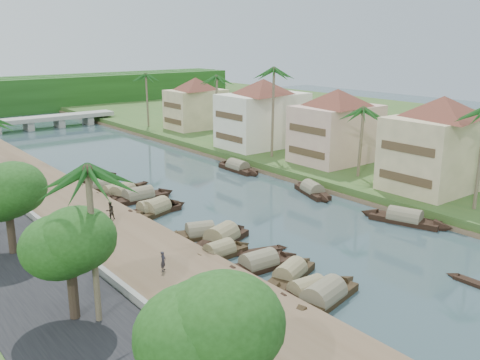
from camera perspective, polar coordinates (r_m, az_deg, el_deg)
ground at (r=51.06m, az=6.56°, el=-5.18°), size 220.00×220.00×0.00m
left_bank at (r=59.32m, az=-18.82°, el=-2.60°), size 10.00×180.00×0.80m
right_bank at (r=77.39m, az=6.26°, el=2.32°), size 16.00×180.00×1.20m
retaining_wall at (r=57.92m, az=-22.80°, el=-2.42°), size 0.40×180.00×1.10m
far_right_fill at (r=106.18m, az=20.80°, el=4.89°), size 60.00×220.00×1.15m
treeline at (r=138.77m, az=-23.99°, el=8.19°), size 120.00×14.00×8.00m
bridge at (r=112.30m, az=-20.21°, el=6.05°), size 28.00×4.00×2.40m
building_near at (r=62.76m, az=20.56°, el=3.83°), size 14.85×14.85×10.20m
building_mid at (r=72.99m, az=10.25°, el=5.82°), size 14.11×14.11×9.70m
building_far at (r=82.17m, az=2.46°, el=7.24°), size 15.59×15.59×10.20m
building_distant at (r=98.72m, az=-4.72°, el=8.23°), size 12.62×12.62×9.20m
sampan_0 at (r=37.64m, az=8.91°, el=-12.28°), size 9.15×3.76×2.34m
sampan_1 at (r=38.22m, az=7.19°, el=-11.77°), size 6.98×2.16×2.07m
sampan_2 at (r=40.63m, az=5.37°, el=-10.01°), size 7.66×4.18×2.04m
sampan_3 at (r=42.17m, az=2.02°, el=-8.97°), size 8.06×2.20×2.16m
sampan_4 at (r=44.33m, az=-2.21°, el=-7.74°), size 6.92×1.94×1.98m
sampan_5 at (r=47.25m, az=-1.95°, el=-6.24°), size 8.10×4.54×2.49m
sampan_6 at (r=48.54m, az=-4.28°, el=-5.69°), size 7.24×3.88×2.14m
sampan_7 at (r=55.56m, az=-9.31°, el=-3.13°), size 8.28×2.07×2.19m
sampan_8 at (r=55.46m, az=-8.95°, el=-3.14°), size 7.91×4.19×2.37m
sampan_9 at (r=60.04m, az=-10.77°, el=-1.81°), size 9.18×2.09×2.30m
sampan_10 at (r=62.32m, az=-13.09°, el=-1.32°), size 7.27×1.85×2.03m
sampan_11 at (r=61.73m, az=-12.36°, el=-1.43°), size 7.80×5.01×2.25m
sampan_12 at (r=65.08m, az=-14.06°, el=-0.69°), size 8.46×5.43×2.09m
sampan_13 at (r=69.14m, az=-15.60°, el=0.14°), size 8.22×3.19×2.21m
sampan_14 at (r=54.50m, az=17.16°, el=-3.99°), size 4.43×9.34×2.24m
sampan_15 at (r=61.95m, az=7.73°, el=-1.15°), size 4.21×8.25×2.19m
sampan_16 at (r=72.13m, az=-0.23°, el=1.31°), size 2.06×9.17×2.22m
canoe_1 at (r=45.36m, az=2.17°, el=-7.62°), size 5.13×2.33×0.83m
canoe_2 at (r=65.72m, az=-11.26°, el=-0.65°), size 4.76×1.68×0.69m
palm_1 at (r=64.80m, az=12.90°, el=7.22°), size 3.20×3.20×9.67m
palm_2 at (r=73.85m, az=3.56°, el=11.48°), size 3.20×3.20×13.66m
palm_3 at (r=86.56m, az=-2.79°, el=10.80°), size 3.20×3.20×11.73m
palm_4 at (r=30.39m, az=-15.92°, el=0.79°), size 3.20×3.20×10.76m
palm_7 at (r=101.46m, az=-9.97°, el=10.89°), size 3.20×3.20×11.12m
tree_0 at (r=20.43m, az=-3.28°, el=-15.83°), size 4.61×4.61×7.73m
tree_1 at (r=32.38m, az=-17.80°, el=-6.51°), size 4.56×4.56×6.64m
tree_2 at (r=43.82m, az=-23.65°, el=-1.23°), size 4.96×4.96×6.96m
tree_6 at (r=87.98m, az=3.52°, el=7.59°), size 4.63×4.63×6.94m
person_near at (r=40.30m, az=-8.20°, el=-8.55°), size 0.65×0.62×1.50m
person_far at (r=52.04m, az=-13.69°, el=-3.19°), size 0.87×0.70×1.73m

